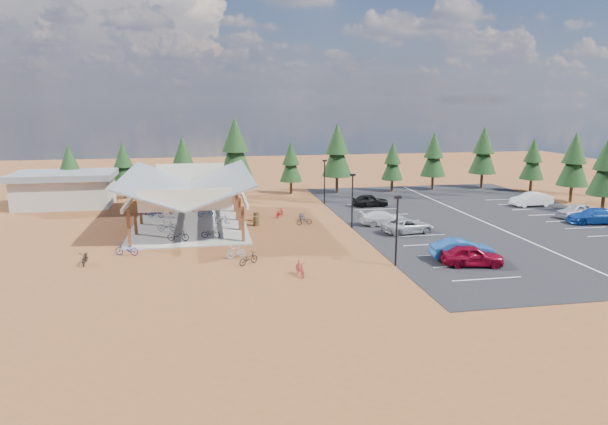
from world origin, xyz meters
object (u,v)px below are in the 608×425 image
at_px(lamp_post_2, 325,179).
at_px(bike_12, 248,259).
at_px(bike_0, 178,235).
at_px(car_3, 384,218).
at_px(outbuilding, 65,189).
at_px(trash_bin_1, 257,217).
at_px(bike_7, 198,207).
at_px(bike_10, 127,249).
at_px(car_0, 472,256).
at_px(car_4, 370,200).
at_px(car_2, 408,226).
at_px(car_7, 594,216).
at_px(bike_15, 280,213).
at_px(bike_6, 205,213).
at_px(bike_13, 236,252).
at_px(lamp_post_0, 397,226).
at_px(lamp_post_1, 352,197).
at_px(car_9, 531,199).
at_px(trash_bin_0, 256,221).
at_px(car_8, 576,211).
at_px(bike_16, 304,221).
at_px(bike_2, 156,213).
at_px(bike_8, 85,258).
at_px(bike_4, 211,233).
at_px(bike_14, 302,216).
at_px(bike_pavilion, 189,184).
at_px(bike_3, 166,209).
at_px(car_1, 462,250).
at_px(bike_5, 223,219).
at_px(bike_1, 167,226).

bearing_deg(lamp_post_2, bike_12, -115.67).
relative_size(bike_0, car_3, 0.40).
distance_m(outbuilding, trash_bin_1, 23.50).
bearing_deg(bike_7, bike_10, 148.43).
distance_m(car_0, car_4, 22.76).
distance_m(car_2, car_3, 3.61).
bearing_deg(car_7, bike_15, -96.51).
relative_size(bike_6, bike_7, 0.89).
xyz_separation_m(bike_6, car_3, (16.86, -6.64, 0.20)).
bearing_deg(bike_13, bike_15, 138.36).
bearing_deg(car_2, bike_10, 87.65).
distance_m(lamp_post_0, car_3, 13.23).
distance_m(lamp_post_1, bike_0, 16.14).
height_order(car_0, car_7, car_0).
height_order(trash_bin_1, car_9, car_9).
bearing_deg(bike_10, car_9, 124.60).
relative_size(trash_bin_0, bike_13, 0.55).
bearing_deg(lamp_post_0, car_3, 75.14).
distance_m(car_7, car_8, 2.67).
xyz_separation_m(bike_12, bike_13, (-0.76, 1.90, 0.03)).
height_order(bike_0, bike_12, bike_0).
distance_m(bike_15, car_3, 10.78).
relative_size(bike_16, car_9, 0.33).
height_order(bike_0, bike_2, bike_0).
bearing_deg(outbuilding, lamp_post_1, -28.89).
height_order(bike_8, car_3, car_3).
bearing_deg(bike_8, car_8, 6.14).
distance_m(bike_4, bike_16, 9.78).
distance_m(lamp_post_0, car_2, 10.41).
bearing_deg(bike_6, car_7, -113.63).
xyz_separation_m(bike_0, car_9, (38.54, 8.90, 0.23)).
xyz_separation_m(bike_10, car_2, (23.98, 2.86, 0.21)).
xyz_separation_m(bike_14, bike_15, (-1.99, 1.93, 0.00)).
relative_size(bike_pavilion, bike_8, 10.11).
bearing_deg(bike_6, car_8, -109.70).
xyz_separation_m(bike_2, bike_4, (5.38, -9.41, 0.01)).
bearing_deg(bike_8, bike_13, -5.03).
height_order(bike_4, bike_12, bike_4).
height_order(lamp_post_0, bike_0, lamp_post_0).
bearing_deg(bike_10, car_7, 112.57).
height_order(lamp_post_1, bike_15, lamp_post_1).
relative_size(bike_3, car_1, 0.39).
height_order(car_2, car_4, car_4).
bearing_deg(car_8, bike_6, -109.31).
bearing_deg(lamp_post_2, bike_0, -137.97).
bearing_deg(lamp_post_2, bike_5, -144.24).
bearing_deg(bike_8, bike_1, 56.11).
bearing_deg(bike_15, car_9, -144.00).
height_order(bike_12, bike_14, bike_14).
bearing_deg(bike_14, bike_2, 158.42).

